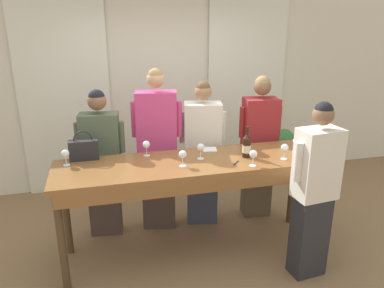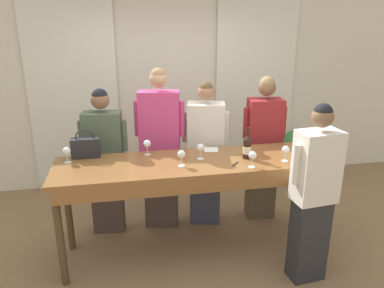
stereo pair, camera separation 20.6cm
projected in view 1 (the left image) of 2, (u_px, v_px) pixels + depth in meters
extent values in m
plane|color=#846647|center=(194.00, 250.00, 3.98)|extent=(18.00, 18.00, 0.00)
cube|color=silver|center=(160.00, 88.00, 5.30)|extent=(12.00, 0.06, 2.80)
cube|color=white|center=(65.00, 97.00, 4.96)|extent=(1.18, 0.03, 2.69)
cube|color=white|center=(246.00, 88.00, 5.56)|extent=(1.18, 0.03, 2.69)
cube|color=brown|center=(194.00, 164.00, 3.66)|extent=(2.68, 0.73, 0.06)
cube|color=brown|center=(203.00, 187.00, 3.37)|extent=(2.57, 0.03, 0.12)
cylinder|color=#4C3823|center=(62.00, 243.00, 3.26)|extent=(0.07, 0.07, 0.97)
cylinder|color=#4C3823|center=(320.00, 208.00, 3.85)|extent=(0.07, 0.07, 0.97)
cylinder|color=#4C3823|center=(66.00, 211.00, 3.79)|extent=(0.07, 0.07, 0.97)
cylinder|color=#4C3823|center=(292.00, 185.00, 4.38)|extent=(0.07, 0.07, 0.97)
cylinder|color=black|center=(247.00, 148.00, 3.72)|extent=(0.08, 0.08, 0.20)
cone|color=black|center=(247.00, 136.00, 3.68)|extent=(0.08, 0.08, 0.05)
cylinder|color=black|center=(247.00, 130.00, 3.66)|extent=(0.03, 0.03, 0.07)
cylinder|color=beige|center=(246.00, 149.00, 3.72)|extent=(0.09, 0.09, 0.08)
cube|color=#232328|center=(84.00, 150.00, 3.65)|extent=(0.28, 0.11, 0.20)
torus|color=#232328|center=(83.00, 140.00, 3.62)|extent=(0.18, 0.01, 0.18)
cylinder|color=white|center=(183.00, 166.00, 3.52)|extent=(0.07, 0.07, 0.00)
cylinder|color=white|center=(183.00, 162.00, 3.50)|extent=(0.01, 0.01, 0.08)
sphere|color=white|center=(183.00, 154.00, 3.48)|extent=(0.08, 0.08, 0.08)
cylinder|color=white|center=(295.00, 152.00, 3.88)|extent=(0.07, 0.07, 0.00)
cylinder|color=white|center=(296.00, 148.00, 3.87)|extent=(0.01, 0.01, 0.08)
sphere|color=white|center=(296.00, 141.00, 3.84)|extent=(0.08, 0.08, 0.08)
cylinder|color=white|center=(284.00, 159.00, 3.69)|extent=(0.07, 0.07, 0.00)
cylinder|color=white|center=(284.00, 155.00, 3.68)|extent=(0.01, 0.01, 0.08)
sphere|color=white|center=(285.00, 148.00, 3.65)|extent=(0.08, 0.08, 0.08)
cylinder|color=white|center=(67.00, 165.00, 3.54)|extent=(0.07, 0.07, 0.00)
cylinder|color=white|center=(66.00, 161.00, 3.52)|extent=(0.01, 0.01, 0.08)
sphere|color=white|center=(65.00, 153.00, 3.50)|extent=(0.08, 0.08, 0.08)
cylinder|color=white|center=(253.00, 166.00, 3.52)|extent=(0.07, 0.07, 0.00)
cylinder|color=white|center=(253.00, 161.00, 3.51)|extent=(0.01, 0.01, 0.08)
sphere|color=white|center=(253.00, 154.00, 3.49)|extent=(0.08, 0.08, 0.08)
sphere|color=maroon|center=(253.00, 155.00, 3.49)|extent=(0.05, 0.05, 0.05)
cylinder|color=white|center=(147.00, 155.00, 3.78)|extent=(0.07, 0.07, 0.00)
cylinder|color=white|center=(147.00, 151.00, 3.77)|extent=(0.01, 0.01, 0.08)
sphere|color=white|center=(146.00, 144.00, 3.75)|extent=(0.08, 0.08, 0.08)
cylinder|color=white|center=(201.00, 159.00, 3.70)|extent=(0.07, 0.07, 0.00)
cylinder|color=white|center=(201.00, 154.00, 3.69)|extent=(0.01, 0.01, 0.08)
sphere|color=white|center=(201.00, 147.00, 3.66)|extent=(0.08, 0.08, 0.08)
cube|color=white|center=(210.00, 149.00, 3.96)|extent=(0.17, 0.17, 0.00)
cylinder|color=black|center=(236.00, 163.00, 3.59)|extent=(0.09, 0.10, 0.01)
cube|color=#473833|center=(105.00, 201.00, 4.19)|extent=(0.36, 0.22, 0.78)
cube|color=#4C5B47|center=(100.00, 142.00, 3.96)|extent=(0.43, 0.26, 0.62)
sphere|color=brown|center=(97.00, 101.00, 3.82)|extent=(0.19, 0.19, 0.19)
sphere|color=black|center=(97.00, 98.00, 3.81)|extent=(0.17, 0.17, 0.17)
cylinder|color=#4C5B47|center=(121.00, 137.00, 3.97)|extent=(0.08, 0.08, 0.34)
cylinder|color=#4C5B47|center=(78.00, 139.00, 3.92)|extent=(0.08, 0.08, 0.34)
cube|color=#473833|center=(159.00, 191.00, 4.31)|extent=(0.40, 0.26, 0.90)
cube|color=#C63D7A|center=(157.00, 124.00, 4.05)|extent=(0.47, 0.30, 0.71)
sphere|color=tan|center=(155.00, 79.00, 3.90)|extent=(0.19, 0.19, 0.19)
sphere|color=#93754C|center=(155.00, 76.00, 3.89)|extent=(0.16, 0.16, 0.16)
cylinder|color=#C63D7A|center=(179.00, 119.00, 4.05)|extent=(0.08, 0.08, 0.39)
cylinder|color=#C63D7A|center=(134.00, 119.00, 4.03)|extent=(0.08, 0.08, 0.39)
cube|color=#383D51|center=(202.00, 189.00, 4.45)|extent=(0.39, 0.30, 0.81)
cube|color=silver|center=(203.00, 131.00, 4.21)|extent=(0.46, 0.35, 0.64)
sphere|color=#9E7051|center=(203.00, 92.00, 4.07)|extent=(0.19, 0.19, 0.19)
sphere|color=brown|center=(203.00, 89.00, 4.06)|extent=(0.16, 0.16, 0.16)
cylinder|color=silver|center=(223.00, 127.00, 4.20)|extent=(0.08, 0.08, 0.35)
cylinder|color=silver|center=(183.00, 127.00, 4.19)|extent=(0.08, 0.08, 0.35)
cube|color=brown|center=(257.00, 183.00, 4.61)|extent=(0.36, 0.26, 0.82)
cube|color=maroon|center=(260.00, 126.00, 4.37)|extent=(0.42, 0.31, 0.65)
sphere|color=brown|center=(262.00, 87.00, 4.22)|extent=(0.20, 0.20, 0.20)
sphere|color=#93754C|center=(263.00, 83.00, 4.21)|extent=(0.18, 0.18, 0.18)
cylinder|color=maroon|center=(278.00, 121.00, 4.38)|extent=(0.08, 0.08, 0.36)
cylinder|color=maroon|center=(242.00, 122.00, 4.33)|extent=(0.08, 0.08, 0.36)
cube|color=#28282D|center=(309.00, 236.00, 3.51)|extent=(0.33, 0.24, 0.81)
cube|color=silver|center=(318.00, 164.00, 3.28)|extent=(0.39, 0.28, 0.64)
sphere|color=brown|center=(323.00, 115.00, 3.13)|extent=(0.18, 0.18, 0.18)
sphere|color=black|center=(324.00, 111.00, 3.12)|extent=(0.16, 0.16, 0.16)
cylinder|color=silver|center=(298.00, 162.00, 3.20)|extent=(0.08, 0.08, 0.35)
cylinder|color=silver|center=(337.00, 156.00, 3.33)|extent=(0.08, 0.08, 0.35)
cylinder|color=#4C4C51|center=(282.00, 169.00, 5.76)|extent=(0.22, 0.22, 0.26)
ellipsoid|color=#38753D|center=(283.00, 146.00, 5.64)|extent=(0.38, 0.38, 0.54)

